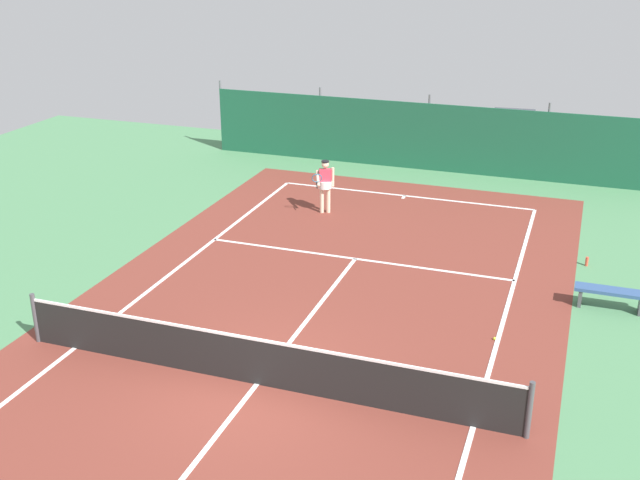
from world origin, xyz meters
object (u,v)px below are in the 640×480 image
(water_bottle, at_px, (587,261))
(tennis_ball_near_player, at_px, (495,338))
(parked_car, at_px, (512,136))
(tennis_player, at_px, (325,183))
(courtside_bench, at_px, (611,294))
(tennis_net, at_px, (256,361))

(water_bottle, bearing_deg, tennis_ball_near_player, -109.87)
(tennis_ball_near_player, relative_size, parked_car, 0.02)
(parked_car, bearing_deg, tennis_ball_near_player, -90.10)
(tennis_player, xyz_separation_m, parked_car, (4.63, 8.23, -0.12))
(tennis_ball_near_player, height_order, courtside_bench, courtside_bench)
(parked_car, bearing_deg, courtside_bench, -78.87)
(tennis_ball_near_player, relative_size, water_bottle, 0.28)
(tennis_net, distance_m, water_bottle, 9.83)
(parked_car, relative_size, courtside_bench, 2.72)
(courtside_bench, bearing_deg, tennis_player, 154.38)
(water_bottle, bearing_deg, parked_car, 107.30)
(water_bottle, bearing_deg, tennis_player, 168.48)
(parked_car, xyz_separation_m, courtside_bench, (3.61, -12.18, -0.46))
(tennis_net, distance_m, courtside_bench, 8.43)
(tennis_player, distance_m, courtside_bench, 9.16)
(tennis_ball_near_player, relative_size, courtside_bench, 0.04)
(tennis_ball_near_player, bearing_deg, tennis_player, 133.52)
(tennis_player, height_order, tennis_ball_near_player, tennis_player)
(tennis_player, bearing_deg, tennis_net, 77.75)
(tennis_net, relative_size, tennis_player, 6.17)
(courtside_bench, xyz_separation_m, water_bottle, (-0.56, 2.39, -0.25))
(tennis_net, height_order, tennis_ball_near_player, tennis_net)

